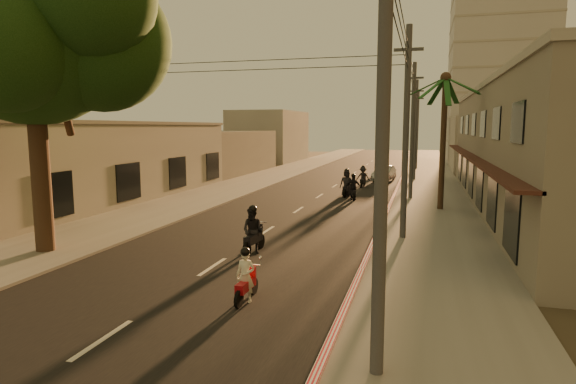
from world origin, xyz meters
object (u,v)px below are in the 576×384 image
(scooter_mid_b, at_px, (353,188))
(scooter_far_a, at_px, (347,184))
(scooter_far_c, at_px, (384,164))
(broadleaf_tree, at_px, (42,26))
(scooter_far_b, at_px, (363,177))
(scooter_red, at_px, (246,278))
(parked_car, at_px, (384,174))
(palm_tree, at_px, (445,86))
(scooter_mid_a, at_px, (253,232))

(scooter_mid_b, bearing_deg, scooter_far_a, 103.47)
(scooter_far_a, bearing_deg, scooter_far_c, 89.30)
(broadleaf_tree, height_order, scooter_far_b, broadleaf_tree)
(scooter_red, xyz_separation_m, scooter_far_a, (-0.45, 21.11, 0.20))
(broadleaf_tree, xyz_separation_m, parked_car, (10.23, 28.62, -7.80))
(broadleaf_tree, xyz_separation_m, scooter_far_b, (8.92, 23.79, -7.67))
(broadleaf_tree, xyz_separation_m, palm_tree, (14.61, 13.86, -1.33))
(broadleaf_tree, relative_size, scooter_mid_b, 6.73)
(broadleaf_tree, xyz_separation_m, scooter_far_a, (8.46, 18.16, -7.59))
(scooter_mid_b, height_order, scooter_far_a, scooter_far_a)
(scooter_far_a, bearing_deg, scooter_red, -86.34)
(scooter_mid_b, bearing_deg, scooter_far_b, 79.56)
(scooter_red, height_order, scooter_mid_a, scooter_mid_a)
(scooter_far_b, bearing_deg, broadleaf_tree, -107.00)
(scooter_red, relative_size, scooter_mid_b, 0.89)
(scooter_mid_a, height_order, scooter_far_b, scooter_mid_a)
(palm_tree, relative_size, scooter_far_a, 4.07)
(scooter_far_a, xyz_separation_m, scooter_far_b, (0.46, 5.62, -0.08))
(palm_tree, distance_m, scooter_far_c, 25.33)
(parked_car, relative_size, scooter_far_c, 2.19)
(scooter_far_b, bearing_deg, scooter_mid_a, -90.57)
(scooter_mid_b, relative_size, parked_car, 0.42)
(parked_car, bearing_deg, scooter_mid_a, -88.44)
(scooter_mid_a, relative_size, scooter_far_c, 0.99)
(scooter_mid_b, relative_size, scooter_far_c, 0.92)
(scooter_mid_b, bearing_deg, scooter_mid_a, -108.98)
(palm_tree, xyz_separation_m, scooter_far_a, (-6.15, 4.31, -6.26))
(scooter_mid_b, distance_m, scooter_far_a, 1.54)
(scooter_red, xyz_separation_m, scooter_far_c, (0.63, 40.82, 0.18))
(broadleaf_tree, relative_size, palm_tree, 1.48)
(scooter_mid_b, xyz_separation_m, parked_car, (1.10, 11.85, -0.13))
(scooter_far_c, bearing_deg, scooter_red, -99.24)
(scooter_mid_b, distance_m, scooter_far_b, 7.02)
(scooter_far_a, xyz_separation_m, scooter_far_c, (1.08, 19.71, -0.02))
(palm_tree, bearing_deg, scooter_mid_b, 151.98)
(parked_car, bearing_deg, scooter_far_c, 101.93)
(palm_tree, relative_size, scooter_mid_b, 4.56)
(scooter_far_b, bearing_deg, parked_car, 78.50)
(scooter_red, relative_size, scooter_far_b, 0.89)
(scooter_mid_b, relative_size, scooter_far_a, 0.89)
(scooter_mid_a, xyz_separation_m, scooter_far_b, (1.57, 21.78, -0.05))
(broadleaf_tree, relative_size, scooter_far_c, 6.21)
(scooter_mid_b, bearing_deg, palm_tree, -40.13)
(scooter_mid_b, bearing_deg, scooter_red, -102.74)
(scooter_mid_a, bearing_deg, palm_tree, 62.57)
(scooter_mid_a, distance_m, parked_car, 26.78)
(broadleaf_tree, height_order, parked_car, broadleaf_tree)
(scooter_mid_a, height_order, scooter_far_c, scooter_far_c)
(palm_tree, height_order, scooter_mid_a, palm_tree)
(scooter_far_b, distance_m, parked_car, 5.01)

